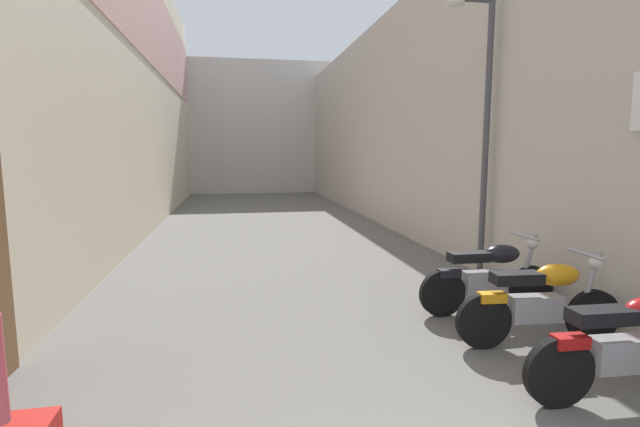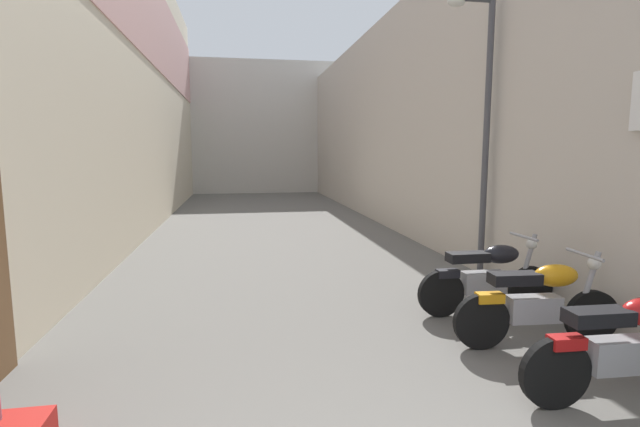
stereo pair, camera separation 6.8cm
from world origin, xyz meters
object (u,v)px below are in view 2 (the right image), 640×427
at_px(motorcycle_fourth, 488,276).
at_px(motorcycle_third, 539,301).
at_px(street_lamp, 482,118).
at_px(motorcycle_second, 628,345).

bearing_deg(motorcycle_fourth, motorcycle_third, -90.00).
xyz_separation_m(motorcycle_fourth, street_lamp, (0.70, 1.60, 2.12)).
xyz_separation_m(motorcycle_second, street_lamp, (0.70, 3.79, 2.12)).
bearing_deg(motorcycle_second, street_lamp, 79.58).
height_order(motorcycle_second, motorcycle_fourth, same).
bearing_deg(motorcycle_second, motorcycle_fourth, 90.00).
bearing_deg(street_lamp, motorcycle_third, -104.80).
bearing_deg(motorcycle_second, motorcycle_third, 90.00).
relative_size(motorcycle_third, street_lamp, 0.42).
bearing_deg(motorcycle_fourth, street_lamp, 66.44).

